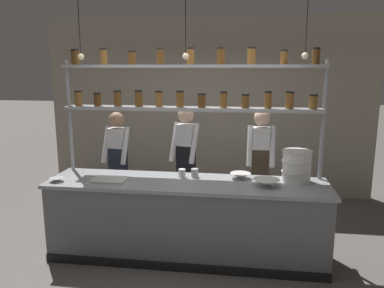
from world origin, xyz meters
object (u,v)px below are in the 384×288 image
(spice_shelf_unit, at_px, (190,92))
(chef_right, at_px, (260,163))
(serving_cup_by_board, at_px, (195,173))
(chef_center, at_px, (186,159))
(container_stack, at_px, (297,166))
(serving_cup_front, at_px, (182,173))
(chef_left, at_px, (118,161))
(prep_bowl_center_back, at_px, (240,176))
(prep_bowl_center_front, at_px, (57,180))
(prep_bowl_near_left, at_px, (266,183))
(cutting_board, at_px, (110,180))

(spice_shelf_unit, distance_m, chef_right, 1.38)
(chef_right, bearing_deg, serving_cup_by_board, -139.83)
(chef_center, relative_size, container_stack, 4.66)
(serving_cup_front, bearing_deg, chef_right, 34.15)
(chef_center, bearing_deg, chef_left, -164.37)
(prep_bowl_center_back, bearing_deg, chef_right, 67.54)
(chef_center, height_order, prep_bowl_center_front, chef_center)
(prep_bowl_near_left, bearing_deg, spice_shelf_unit, 156.59)
(cutting_board, relative_size, serving_cup_front, 4.16)
(chef_left, relative_size, chef_right, 0.96)
(chef_center, relative_size, prep_bowl_center_front, 10.43)
(cutting_board, relative_size, prep_bowl_center_front, 2.47)
(serving_cup_front, bearing_deg, spice_shelf_unit, 62.67)
(prep_bowl_center_back, distance_m, serving_cup_front, 0.69)
(chef_right, relative_size, serving_cup_front, 17.38)
(chef_right, bearing_deg, chef_center, -179.30)
(chef_right, height_order, prep_bowl_near_left, chef_right)
(chef_center, xyz_separation_m, serving_cup_by_board, (0.21, -0.65, -0.01))
(chef_right, bearing_deg, serving_cup_front, -143.85)
(chef_right, relative_size, serving_cup_by_board, 16.45)
(serving_cup_front, bearing_deg, cutting_board, -161.36)
(prep_bowl_near_left, height_order, serving_cup_front, serving_cup_front)
(prep_bowl_center_front, xyz_separation_m, prep_bowl_center_back, (2.09, 0.41, 0.01))
(prep_bowl_near_left, relative_size, prep_bowl_center_front, 1.82)
(chef_right, xyz_separation_m, prep_bowl_near_left, (0.03, -0.88, -0.00))
(chef_center, height_order, serving_cup_by_board, chef_center)
(chef_left, distance_m, cutting_board, 0.96)
(chef_center, bearing_deg, spice_shelf_unit, -59.68)
(container_stack, height_order, prep_bowl_center_back, container_stack)
(prep_bowl_center_back, height_order, serving_cup_front, serving_cup_front)
(chef_center, bearing_deg, prep_bowl_center_front, -126.32)
(chef_left, xyz_separation_m, prep_bowl_near_left, (2.00, -0.90, 0.04))
(spice_shelf_unit, distance_m, cutting_board, 1.39)
(chef_center, xyz_separation_m, container_stack, (1.38, -0.66, 0.12))
(spice_shelf_unit, bearing_deg, cutting_board, -154.38)
(chef_left, xyz_separation_m, container_stack, (2.35, -0.66, 0.18))
(spice_shelf_unit, height_order, serving_cup_by_board, spice_shelf_unit)
(chef_center, relative_size, chef_right, 1.01)
(chef_center, relative_size, serving_cup_by_board, 16.66)
(chef_left, distance_m, prep_bowl_center_front, 1.11)
(cutting_board, distance_m, prep_bowl_center_front, 0.60)
(chef_left, relative_size, prep_bowl_near_left, 5.44)
(serving_cup_by_board, bearing_deg, container_stack, -0.69)
(chef_right, bearing_deg, spice_shelf_unit, -148.54)
(chef_right, bearing_deg, prep_bowl_near_left, -86.07)
(spice_shelf_unit, xyz_separation_m, chef_right, (0.87, 0.49, -0.96))
(chef_center, xyz_separation_m, cutting_board, (-0.75, -0.94, -0.05))
(prep_bowl_center_front, relative_size, prep_bowl_center_back, 0.67)
(spice_shelf_unit, bearing_deg, chef_right, 29.46)
(cutting_board, bearing_deg, chef_left, 103.32)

